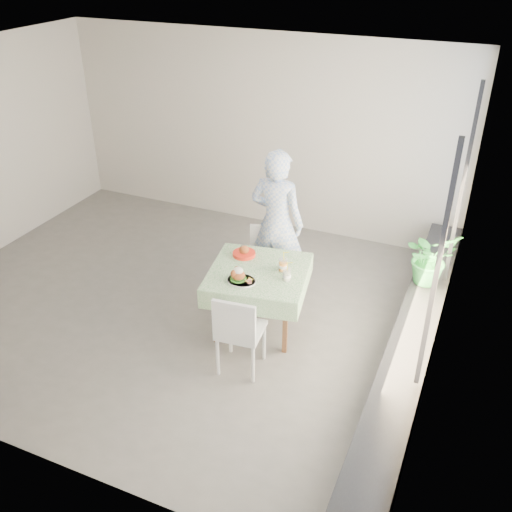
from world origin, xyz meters
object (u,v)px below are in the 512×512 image
at_px(chair_near, 241,345).
at_px(chair_far, 265,273).
at_px(main_dish, 240,277).
at_px(cafe_table, 258,292).
at_px(juice_cup_orange, 283,265).
at_px(potted_plant, 430,257).
at_px(diner, 277,223).

bearing_deg(chair_near, chair_far, 103.12).
bearing_deg(main_dish, chair_near, -64.76).
bearing_deg(chair_near, cafe_table, 99.17).
bearing_deg(chair_far, main_dish, -83.00).
height_order(cafe_table, chair_near, chair_near).
distance_m(main_dish, juice_cup_orange, 0.51).
bearing_deg(juice_cup_orange, potted_plant, 29.44).
xyz_separation_m(chair_far, chair_near, (0.33, -1.42, 0.02)).
bearing_deg(chair_near, diner, 98.62).
xyz_separation_m(chair_far, juice_cup_orange, (0.46, -0.59, 0.55)).
relative_size(chair_near, potted_plant, 1.49).
relative_size(chair_far, chair_near, 0.91).
xyz_separation_m(chair_near, diner, (-0.24, 1.55, 0.63)).
xyz_separation_m(cafe_table, juice_cup_orange, (0.25, 0.10, 0.35)).
distance_m(chair_far, main_dish, 1.11).
xyz_separation_m(cafe_table, potted_plant, (1.67, 0.91, 0.35)).
distance_m(main_dish, potted_plant, 2.13).
distance_m(chair_near, juice_cup_orange, 0.99).
height_order(juice_cup_orange, potted_plant, potted_plant).
bearing_deg(potted_plant, juice_cup_orange, -150.56).
distance_m(chair_near, diner, 1.69).
distance_m(diner, potted_plant, 1.80).
bearing_deg(cafe_table, chair_near, -80.83).
distance_m(chair_far, juice_cup_orange, 0.93).
height_order(cafe_table, juice_cup_orange, juice_cup_orange).
xyz_separation_m(chair_far, potted_plant, (1.89, 0.22, 0.55)).
distance_m(cafe_table, juice_cup_orange, 0.44).
relative_size(cafe_table, main_dish, 3.81).
distance_m(cafe_table, diner, 0.95).
height_order(cafe_table, potted_plant, potted_plant).
xyz_separation_m(chair_near, juice_cup_orange, (0.13, 0.83, 0.52)).
distance_m(cafe_table, potted_plant, 1.93).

